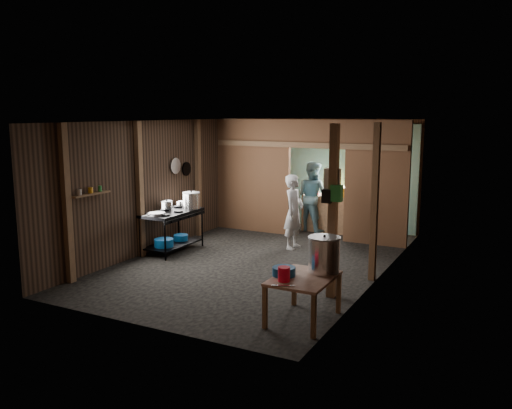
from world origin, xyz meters
The scene contains 43 objects.
floor centered at (0.00, 0.00, 0.00)m, with size 4.50×7.00×0.00m, color black.
ceiling centered at (0.00, 0.00, 2.60)m, with size 4.50×7.00×0.00m, color black.
wall_back centered at (0.00, 3.50, 1.30)m, with size 4.50×0.00×2.60m, color #493224.
wall_front centered at (0.00, -3.50, 1.30)m, with size 4.50×0.00×2.60m, color #493224.
wall_left centered at (-2.25, 0.00, 1.30)m, with size 0.00×7.00×2.60m, color #493224.
wall_right centered at (2.25, 0.00, 1.30)m, with size 0.00×7.00×2.60m, color #493224.
partition_left centered at (-1.32, 2.20, 1.30)m, with size 1.85×0.10×2.60m, color brown.
partition_right centered at (1.57, 2.20, 1.30)m, with size 1.35×0.10×2.60m, color brown.
partition_header centered at (0.25, 2.20, 2.30)m, with size 1.30×0.10×0.60m, color brown.
turquoise_panel centered at (0.00, 3.44, 1.25)m, with size 4.40×0.06×2.50m, color #6D9E99.
back_counter centered at (0.30, 2.95, 0.42)m, with size 1.20×0.50×0.85m, color #966643.
wall_clock centered at (0.25, 3.40, 1.90)m, with size 0.20×0.20×0.03m, color beige.
post_left_a centered at (-2.18, -2.60, 1.30)m, with size 0.10×0.12×2.60m, color #966643.
post_left_b centered at (-2.18, -0.80, 1.30)m, with size 0.10×0.12×2.60m, color #966643.
post_left_c centered at (-2.18, 1.20, 1.30)m, with size 0.10×0.12×2.60m, color #966643.
post_right centered at (2.18, -0.20, 1.30)m, with size 0.10×0.12×2.60m, color #966643.
post_free centered at (1.85, -1.30, 1.30)m, with size 0.12×0.12×2.60m, color #966643.
cross_beam centered at (0.00, 2.15, 2.05)m, with size 4.40×0.12×0.12m, color #966643.
pan_lid_big centered at (-2.21, 0.40, 1.65)m, with size 0.34×0.34×0.03m, color gray.
pan_lid_small centered at (-2.21, 0.80, 1.55)m, with size 0.30×0.30×0.03m, color black.
wall_shelf centered at (-2.15, -2.10, 1.40)m, with size 0.14×0.80×0.03m, color #966643.
jar_white centered at (-2.15, -2.35, 1.47)m, with size 0.07×0.07×0.10m, color beige.
jar_yellow centered at (-2.15, -2.10, 1.47)m, with size 0.08×0.08×0.10m, color #F7A31A.
jar_green centered at (-2.15, -1.88, 1.47)m, with size 0.06×0.06×0.10m, color green.
bag_white centered at (1.80, -1.22, 1.78)m, with size 0.22×0.15×0.32m, color beige.
bag_green centered at (1.92, -1.36, 1.60)m, with size 0.16×0.12×0.24m, color green.
bag_black centered at (1.78, -1.38, 1.55)m, with size 0.14×0.10×0.20m, color black.
gas_range centered at (-1.88, -0.22, 0.41)m, with size 0.71×1.38×0.82m, color black, non-canonical shape.
prep_table centered at (1.83, -2.36, 0.30)m, with size 0.74×1.02×0.60m, color tan, non-canonical shape.
stove_pot_large centered at (-1.71, 0.23, 0.97)m, with size 0.35×0.35×0.35m, color silver, non-canonical shape.
stove_pot_med centered at (-2.05, -0.14, 0.90)m, with size 0.23×0.23×0.21m, color silver, non-canonical shape.
stove_saucepan centered at (-2.05, 0.33, 0.87)m, with size 0.17×0.17×0.11m, color silver.
frying_pan centered at (-1.88, -0.69, 0.84)m, with size 0.32×0.54×0.07m, color gray, non-canonical shape.
blue_tub_front centered at (-1.88, -0.50, 0.24)m, with size 0.38×0.38×0.16m, color #0D4989.
blue_tub_back centered at (-1.88, 0.07, 0.22)m, with size 0.30×0.30×0.12m, color #0D4989.
stock_pot centered at (1.99, -2.03, 0.84)m, with size 0.44×0.44×0.52m, color silver, non-canonical shape.
wash_basin centered at (1.57, -2.42, 0.66)m, with size 0.31×0.31×0.12m, color #0D4989.
pink_bucket centered at (1.67, -2.64, 0.70)m, with size 0.16×0.16×0.19m, color red.
knife centered at (1.74, -2.82, 0.61)m, with size 0.30×0.04×0.01m, color silver.
yellow_tub centered at (0.57, 2.95, 0.96)m, with size 0.39×0.39×0.22m, color #F7A31A.
red_cup centered at (-0.03, 2.95, 0.91)m, with size 0.11×0.11×0.13m, color #9F000E.
cook centered at (0.18, 1.12, 0.76)m, with size 0.55×0.36×1.52m, color silver.
worker_back centered at (-0.09, 2.82, 0.82)m, with size 0.79×0.62×1.63m, color slate.
Camera 1 is at (4.39, -8.67, 2.77)m, focal length 37.34 mm.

